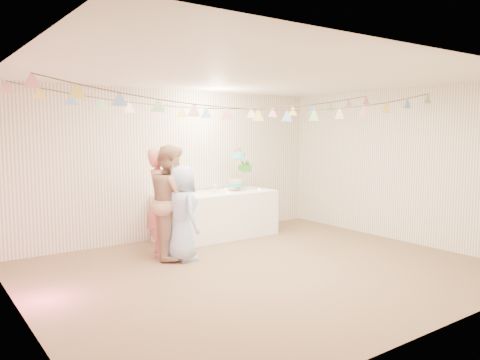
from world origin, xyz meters
TOP-DOWN VIEW (x-y plane):
  - floor at (0.00, 0.00)m, footprint 6.00×6.00m
  - ceiling at (0.00, 0.00)m, footprint 6.00×6.00m
  - back_wall at (0.00, 2.50)m, footprint 6.00×6.00m
  - front_wall at (0.00, -2.50)m, footprint 6.00×6.00m
  - left_wall at (-3.00, 0.00)m, footprint 5.00×5.00m
  - right_wall at (3.00, 0.00)m, footprint 5.00×5.00m
  - table at (0.56, 2.02)m, footprint 2.15×0.86m
  - cake_stand at (1.11, 2.07)m, footprint 0.64×0.38m
  - cake_bottom at (0.96, 2.01)m, footprint 0.31×0.31m
  - cake_middle at (1.29, 2.16)m, footprint 0.27×0.27m
  - cake_top_tier at (1.05, 2.04)m, footprint 0.25×0.25m
  - platter at (-0.00, 1.97)m, footprint 0.35×0.35m
  - posy at (0.55, 2.07)m, footprint 0.12×0.12m
  - person_adult_a at (-0.80, 1.49)m, footprint 0.52×0.67m
  - person_adult_b at (-0.70, 1.28)m, footprint 0.90×1.00m
  - person_child at (-0.64, 1.07)m, footprint 0.47×0.70m
  - bunting_back at (0.00, 1.10)m, footprint 5.60×1.10m
  - bunting_front at (0.00, -0.20)m, footprint 5.60×0.90m
  - tealight_0 at (-0.24, 1.87)m, footprint 0.04×0.04m
  - tealight_1 at (0.21, 2.20)m, footprint 0.04×0.04m
  - tealight_2 at (0.66, 1.80)m, footprint 0.04×0.04m
  - tealight_3 at (0.91, 2.24)m, footprint 0.04×0.04m
  - tealight_4 at (1.38, 1.84)m, footprint 0.04×0.04m

SIDE VIEW (x-z plane):
  - floor at x=0.00m, z-range 0.00..0.00m
  - table at x=0.56m, z-range 0.00..0.81m
  - person_child at x=-0.64m, z-range 0.00..1.39m
  - platter at x=0.00m, z-range 0.75..0.77m
  - tealight_0 at x=-0.24m, z-range 0.81..0.84m
  - tealight_1 at x=0.21m, z-range 0.81..0.84m
  - tealight_2 at x=0.66m, z-range 0.81..0.84m
  - tealight_3 at x=0.91m, z-range 0.81..0.84m
  - tealight_4 at x=1.38m, z-range 0.81..0.84m
  - person_adult_a at x=-0.80m, z-range 0.00..1.64m
  - posy at x=0.55m, z-range 0.75..0.89m
  - cake_bottom at x=0.96m, z-range 0.76..0.91m
  - person_adult_b at x=-0.70m, z-range 0.00..1.69m
  - cake_middle at x=1.29m, z-range 1.00..1.22m
  - cake_stand at x=1.11m, z-range 0.75..1.47m
  - back_wall at x=0.00m, z-range 1.30..1.30m
  - front_wall at x=0.00m, z-range 1.30..1.30m
  - left_wall at x=-3.00m, z-range 1.30..1.30m
  - right_wall at x=3.00m, z-range 1.30..1.30m
  - cake_top_tier at x=1.05m, z-range 1.28..1.47m
  - bunting_front at x=0.00m, z-range 2.14..2.50m
  - bunting_back at x=0.00m, z-range 2.15..2.55m
  - ceiling at x=0.00m, z-range 2.60..2.60m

